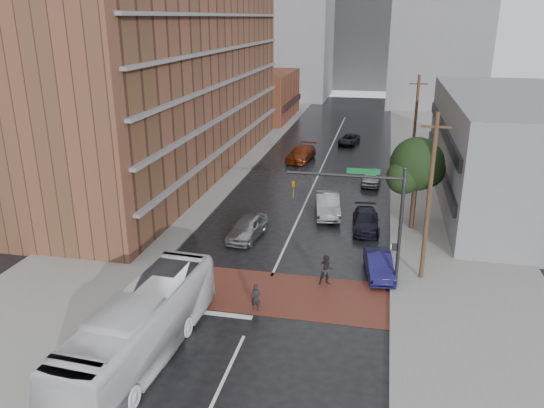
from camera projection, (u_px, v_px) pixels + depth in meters
The scene contains 23 objects.
ground at pixel (262, 297), 29.69m from camera, with size 160.00×160.00×0.00m, color black.
crosswalk at pixel (264, 292), 30.14m from camera, with size 14.00×5.00×0.02m, color brown.
sidewalk_west at pixel (208, 167), 54.97m from camera, with size 9.00×90.00×0.15m, color gray.
sidewalk_east at pixel (439, 181), 50.47m from camera, with size 9.00×90.00×0.15m, color gray.
apartment_block at pixel (174, 26), 49.91m from camera, with size 10.00×44.00×28.00m, color brown.
storefront_west at pixel (265, 96), 80.68m from camera, with size 8.00×16.00×7.00m, color brown.
building_east at pixel (513, 150), 43.40m from camera, with size 11.00×26.00×9.00m, color slate.
distant_tower_west at pixel (283, 10), 99.05m from camera, with size 18.00×16.00×32.00m, color slate.
distant_tower_center at pixel (362, 31), 113.31m from camera, with size 12.00×10.00×24.00m, color slate.
street_tree at pixel (417, 167), 37.54m from camera, with size 4.20×4.10×6.90m.
signal_mast at pixel (375, 210), 29.27m from camera, with size 6.50×0.30×7.20m.
utility_pole_near at pixel (429, 198), 29.94m from camera, with size 1.60×0.26×10.00m.
utility_pole_far at pixel (415, 129), 48.39m from camera, with size 1.60×0.26×10.00m.
transit_bus at pixel (141, 328), 23.78m from camera, with size 2.69×11.48×3.20m, color white.
pedestrian_a at pixel (256, 298), 28.05m from camera, with size 0.55×0.36×1.51m, color black.
pedestrian_b at pixel (327, 270), 30.71m from camera, with size 0.90×0.70×1.86m, color black.
car_travel_a at pixel (247, 228), 37.31m from camera, with size 1.85×4.59×1.56m, color #919498.
car_travel_b at pixel (327, 205), 41.67m from camera, with size 1.80×5.16×1.70m, color #9D9EA4.
car_travel_c at pixel (301, 153), 57.65m from camera, with size 2.21×5.44×1.58m, color #67220B.
suv_travel at pixel (349, 139), 65.05m from camera, with size 2.02×4.39×1.22m, color black.
car_parked_near at pixel (379, 265), 31.91m from camera, with size 1.48×4.24×1.40m, color #161448.
car_parked_mid at pixel (366, 220), 38.93m from camera, with size 1.91×4.69×1.36m, color black.
car_parked_far at pixel (371, 177), 49.52m from camera, with size 1.68×4.17×1.42m, color #97999E.
Camera 1 is at (6.00, -25.57, 14.78)m, focal length 35.00 mm.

